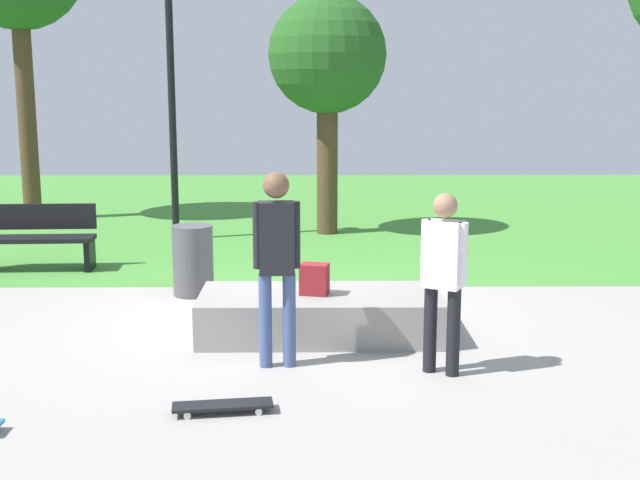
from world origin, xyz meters
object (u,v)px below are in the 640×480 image
Objects in this scene: park_bench_by_oak at (37,236)px; lamp_post at (171,80)px; tree_tall_oak at (327,58)px; skater_performing_trick at (443,270)px; concrete_ledge at (320,315)px; backpack_on_ledge at (314,279)px; trash_bin at (193,260)px; skater_watching at (277,253)px; skateboard_by_ledge at (223,405)px.

park_bench_by_oak is 3.49m from lamp_post.
park_bench_by_oak is 0.40× the size of tree_tall_oak.
concrete_ledge is at bearing 133.47° from skater_performing_trick.
tree_tall_oak is at bearing 97.31° from skater_performing_trick.
tree_tall_oak is at bearing 101.23° from backpack_on_ledge.
trash_bin is at bearing 132.81° from skater_performing_trick.
concrete_ledge is at bearing 66.53° from skater_watching.
concrete_ledge is at bearing -47.64° from trash_bin.
concrete_ledge is 2.20m from skateboard_by_ledge.
skater_watching is at bearing -72.75° from lamp_post.
skater_performing_trick is at bearing -82.69° from tree_tall_oak.
lamp_post is 4.99× the size of trash_bin.
concrete_ledge is 0.39m from backpack_on_ledge.
trash_bin is at bearing 113.54° from skater_watching.
skater_watching is at bearing 172.16° from skater_performing_trick.
backpack_on_ledge is at bearing 69.22° from skater_watching.
concrete_ledge is 0.62× the size of tree_tall_oak.
skateboard_by_ledge is (-0.39, -1.11, -1.01)m from skater_watching.
skater_performing_trick is 1.89× the size of trash_bin.
skater_performing_trick is at bearing -7.84° from skater_watching.
park_bench_by_oak is (-5.03, 4.28, -0.48)m from skater_performing_trick.
tree_tall_oak is at bearing 34.21° from park_bench_by_oak.
park_bench_by_oak reaches higher than backpack_on_ledge.
concrete_ledge is at bearing 38.74° from backpack_on_ledge.
trash_bin is (-1.56, 1.71, 0.21)m from concrete_ledge.
park_bench_by_oak is at bearing 139.58° from skater_performing_trick.
park_bench_by_oak is (-3.88, 3.17, -0.13)m from backpack_on_ledge.
skateboard_by_ledge is at bearing -78.08° from lamp_post.
trash_bin is (-2.64, 2.85, -0.52)m from skater_performing_trick.
tree_tall_oak is at bearing 83.06° from skateboard_by_ledge.
park_bench_by_oak is (-3.95, 3.14, 0.25)m from concrete_ledge.
concrete_ledge is at bearing -91.66° from tree_tall_oak.
skater_watching is 2.08× the size of trash_bin.
park_bench_by_oak reaches higher than skateboard_by_ledge.
park_bench_by_oak is 1.86× the size of trash_bin.
skateboard_by_ledge is 0.94× the size of trash_bin.
skater_performing_trick is 6.62m from park_bench_by_oak.
tree_tall_oak reaches higher than backpack_on_ledge.
lamp_post is (-2.37, 5.39, 2.41)m from concrete_ledge.
skateboard_by_ledge is 8.02m from lamp_post.
skater_watching is at bearing 70.50° from skateboard_by_ledge.
concrete_ledge is 6.36m from lamp_post.
lamp_post is 4.36m from trash_bin.
skateboard_by_ledge is 6.08m from park_bench_by_oak.
skater_performing_trick is 1.02× the size of park_bench_by_oak.
skater_performing_trick reaches higher than concrete_ledge.
tree_tall_oak is 0.93× the size of lamp_post.
skater_performing_trick is (1.14, -1.11, 0.35)m from backpack_on_ledge.
lamp_post is at bearing 113.73° from concrete_ledge.
trash_bin is at bearing -77.56° from lamp_post.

